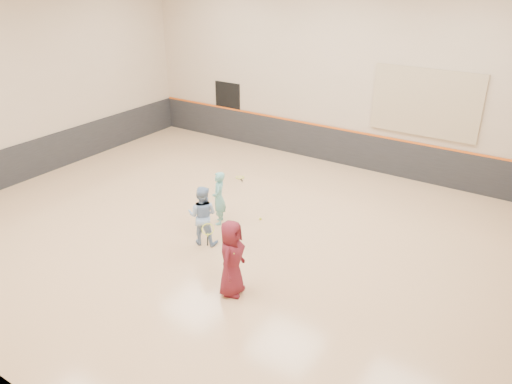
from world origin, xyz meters
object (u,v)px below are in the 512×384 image
Objects in this scene: spare_racket at (240,176)px; girl at (219,198)px; young_man at (232,258)px; instructor at (202,215)px.

girl is at bearing -65.12° from spare_racket.
girl is 3.09m from young_man.
young_man reaches higher than spare_racket.
young_man is (1.78, -1.25, 0.08)m from instructor.
instructor is 2.17m from young_man.
young_man is 6.10m from spare_racket.
spare_racket is at bearing -88.33° from instructor.
instructor is (0.30, -1.04, 0.03)m from girl.
girl is 1.08m from instructor.
instructor is 0.90× the size of young_man.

